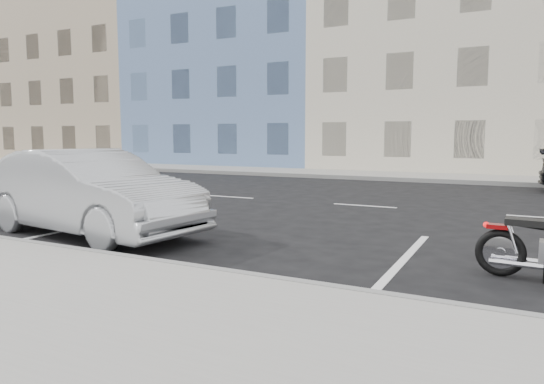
{
  "coord_description": "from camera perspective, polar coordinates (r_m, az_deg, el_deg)",
  "views": [
    {
      "loc": [
        1.35,
        -11.74,
        1.73
      ],
      "look_at": [
        -2.29,
        -4.55,
        0.8
      ],
      "focal_mm": 32.0,
      "sensor_mm": 36.0,
      "label": 1
    }
  ],
  "objects": [
    {
      "name": "sidewalk_far",
      "position": [
        21.47,
        9.59,
        2.06
      ],
      "size": [
        80.0,
        3.4,
        0.15
      ],
      "primitive_type": "cube",
      "color": "gray",
      "rests_on": "ground"
    },
    {
      "name": "ground",
      "position": [
        11.95,
        20.09,
        -2.16
      ],
      "size": [
        120.0,
        120.0,
        0.0
      ],
      "primitive_type": "plane",
      "color": "black",
      "rests_on": "ground"
    },
    {
      "name": "bldg_cream",
      "position": [
        28.53,
        20.51,
        14.26
      ],
      "size": [
        12.0,
        12.0,
        11.5
      ],
      "primitive_type": "cube",
      "color": "beige",
      "rests_on": "ground"
    },
    {
      "name": "bldg_blue",
      "position": [
        32.33,
        -1.87,
        15.05
      ],
      "size": [
        12.0,
        12.0,
        13.0
      ],
      "primitive_type": "cube",
      "color": "#5D7BA9",
      "rests_on": "ground"
    },
    {
      "name": "curb_near",
      "position": [
        8.1,
        -25.93,
        -5.85
      ],
      "size": [
        80.0,
        0.12,
        0.16
      ],
      "primitive_type": "cube",
      "color": "gray",
      "rests_on": "ground"
    },
    {
      "name": "sedan_silver",
      "position": [
        9.11,
        -20.73,
        -0.02
      ],
      "size": [
        4.73,
        2.17,
        1.5
      ],
      "primitive_type": "imported",
      "rotation": [
        0.0,
        0.0,
        1.44
      ],
      "color": "#A7AAAF",
      "rests_on": "ground"
    },
    {
      "name": "curb_far",
      "position": [
        19.86,
        8.13,
        1.74
      ],
      "size": [
        80.0,
        0.12,
        0.16
      ],
      "primitive_type": "cube",
      "color": "gray",
      "rests_on": "ground"
    },
    {
      "name": "bldg_far_west",
      "position": [
        39.41,
        -17.73,
        12.48
      ],
      "size": [
        12.0,
        12.0,
        12.0
      ],
      "primitive_type": "cube",
      "color": "tan",
      "rests_on": "ground"
    }
  ]
}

